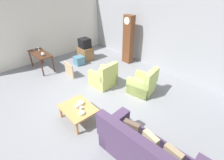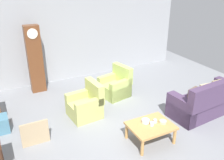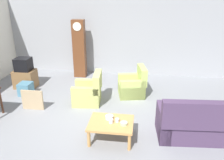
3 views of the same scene
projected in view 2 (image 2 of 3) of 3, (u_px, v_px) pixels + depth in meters
ground_plane at (120, 128)px, 6.00m from camera, size 10.40×10.40×0.00m
garage_door_wall at (69, 34)px, 8.29m from camera, size 8.40×0.16×3.20m
couch_floral at (208, 101)px, 6.53m from camera, size 2.16×1.04×1.04m
armchair_olive_near at (86, 105)px, 6.41m from camera, size 0.85×0.83×0.92m
armchair_olive_far at (116, 86)px, 7.49m from camera, size 0.93×0.90×0.92m
coffee_table_wood at (151, 127)px, 5.41m from camera, size 0.96×0.76×0.43m
grandfather_clock at (35, 59)px, 7.48m from camera, size 0.44×0.30×2.11m
framed_picture_leaning at (35, 133)px, 5.34m from camera, size 0.60×0.05×0.56m
storage_box_blue at (0, 124)px, 5.81m from camera, size 0.37×0.40×0.39m
cup_white_porcelain at (155, 121)px, 5.44m from camera, size 0.08×0.08×0.08m
cup_blue_rimmed at (152, 124)px, 5.34m from camera, size 0.09×0.09×0.09m
bowl_white_stacked at (145, 121)px, 5.45m from camera, size 0.17×0.17×0.08m
bowl_shallow_green at (163, 122)px, 5.44m from camera, size 0.16×0.16×0.06m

